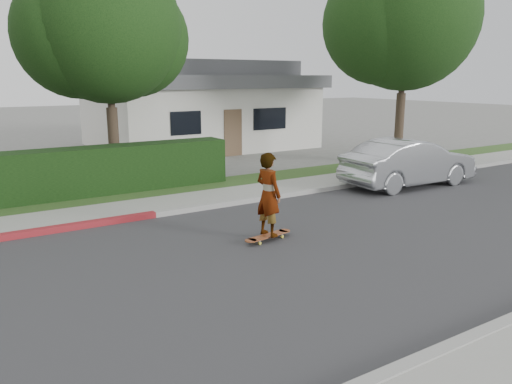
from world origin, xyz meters
TOP-DOWN VIEW (x-y plane):
  - ground at (0.00, 0.00)m, footprint 120.00×120.00m
  - road at (0.00, 0.00)m, footprint 60.00×8.00m
  - curb_far at (0.00, 4.10)m, footprint 60.00×0.20m
  - sidewalk_far at (0.00, 5.00)m, footprint 60.00×1.60m
  - planting_strip at (0.00, 6.60)m, footprint 60.00×1.60m
  - tree_center at (1.49, 9.19)m, footprint 5.66×4.84m
  - tree_right at (12.49, 6.69)m, footprint 6.32×5.60m
  - house at (8.00, 16.00)m, footprint 10.60×8.60m
  - skateboard at (2.42, 0.99)m, footprint 1.29×0.47m
  - skateboarder at (2.42, 0.99)m, footprint 0.55×0.74m
  - car_silver at (9.46, 3.26)m, footprint 4.78×1.80m

SIDE VIEW (x-z plane):
  - ground at x=0.00m, z-range 0.00..0.00m
  - road at x=0.00m, z-range 0.00..0.01m
  - planting_strip at x=0.00m, z-range 0.00..0.10m
  - sidewalk_far at x=0.00m, z-range 0.00..0.12m
  - curb_far at x=0.00m, z-range 0.00..0.15m
  - skateboard at x=2.42m, z-range 0.05..0.17m
  - car_silver at x=9.46m, z-range 0.00..1.56m
  - skateboarder at x=2.42m, z-range 0.13..1.96m
  - house at x=8.00m, z-range -0.05..4.25m
  - tree_center at x=1.49m, z-range 1.18..8.62m
  - tree_right at x=12.49m, z-range 1.35..9.91m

